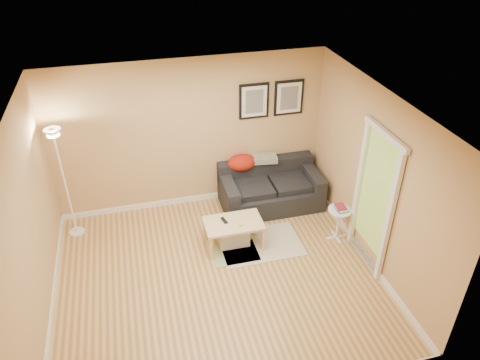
% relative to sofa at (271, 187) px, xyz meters
% --- Properties ---
extents(floor, '(4.50, 4.50, 0.00)m').
position_rel_sofa_xyz_m(floor, '(-1.28, -1.53, -0.38)').
color(floor, tan).
rests_on(floor, ground).
extents(ceiling, '(4.50, 4.50, 0.00)m').
position_rel_sofa_xyz_m(ceiling, '(-1.28, -1.53, 2.23)').
color(ceiling, white).
rests_on(ceiling, wall_back).
extents(wall_back, '(4.50, 0.00, 4.50)m').
position_rel_sofa_xyz_m(wall_back, '(-1.28, 0.47, 0.92)').
color(wall_back, tan).
rests_on(wall_back, ground).
extents(wall_front, '(4.50, 0.00, 4.50)m').
position_rel_sofa_xyz_m(wall_front, '(-1.28, -3.53, 0.92)').
color(wall_front, tan).
rests_on(wall_front, ground).
extents(wall_left, '(0.00, 4.00, 4.00)m').
position_rel_sofa_xyz_m(wall_left, '(-3.53, -1.53, 0.92)').
color(wall_left, tan).
rests_on(wall_left, ground).
extents(wall_right, '(0.00, 4.00, 4.00)m').
position_rel_sofa_xyz_m(wall_right, '(0.97, -1.53, 0.92)').
color(wall_right, tan).
rests_on(wall_right, ground).
extents(baseboard_back, '(4.50, 0.02, 0.10)m').
position_rel_sofa_xyz_m(baseboard_back, '(-1.28, 0.46, -0.33)').
color(baseboard_back, white).
rests_on(baseboard_back, ground).
extents(baseboard_left, '(0.02, 4.00, 0.10)m').
position_rel_sofa_xyz_m(baseboard_left, '(-3.52, -1.53, -0.33)').
color(baseboard_left, white).
rests_on(baseboard_left, ground).
extents(baseboard_right, '(0.02, 4.00, 0.10)m').
position_rel_sofa_xyz_m(baseboard_right, '(0.96, -1.53, -0.33)').
color(baseboard_right, white).
rests_on(baseboard_right, ground).
extents(sofa, '(1.70, 0.90, 0.75)m').
position_rel_sofa_xyz_m(sofa, '(0.00, 0.00, 0.00)').
color(sofa, black).
rests_on(sofa, ground).
extents(red_throw, '(0.48, 0.36, 0.28)m').
position_rel_sofa_xyz_m(red_throw, '(-0.45, 0.29, 0.40)').
color(red_throw, '#AB290F').
rests_on(red_throw, sofa).
extents(plaid_throw, '(0.45, 0.32, 0.10)m').
position_rel_sofa_xyz_m(plaid_throw, '(-0.03, 0.30, 0.41)').
color(plaid_throw, tan).
rests_on(plaid_throw, sofa).
extents(framed_print_left, '(0.50, 0.04, 0.60)m').
position_rel_sofa_xyz_m(framed_print_left, '(-0.20, 0.45, 1.43)').
color(framed_print_left, black).
rests_on(framed_print_left, wall_back).
extents(framed_print_right, '(0.50, 0.04, 0.60)m').
position_rel_sofa_xyz_m(framed_print_right, '(0.40, 0.45, 1.43)').
color(framed_print_right, black).
rests_on(framed_print_right, wall_back).
extents(area_rug, '(1.25, 0.85, 0.01)m').
position_rel_sofa_xyz_m(area_rug, '(-0.47, -0.99, -0.37)').
color(area_rug, beige).
rests_on(area_rug, ground).
extents(green_runner, '(0.70, 0.50, 0.01)m').
position_rel_sofa_xyz_m(green_runner, '(-0.92, -1.09, -0.37)').
color(green_runner, '#668C4C').
rests_on(green_runner, ground).
extents(coffee_table, '(1.00, 0.78, 0.44)m').
position_rel_sofa_xyz_m(coffee_table, '(-0.88, -0.88, -0.15)').
color(coffee_table, beige).
rests_on(coffee_table, ground).
extents(remote_control, '(0.09, 0.17, 0.02)m').
position_rel_sofa_xyz_m(remote_control, '(-1.01, -0.82, 0.08)').
color(remote_control, black).
rests_on(remote_control, coffee_table).
extents(tape_roll, '(0.07, 0.07, 0.03)m').
position_rel_sofa_xyz_m(tape_roll, '(-0.80, -0.99, 0.08)').
color(tape_roll, yellow).
rests_on(tape_roll, coffee_table).
extents(storage_bin, '(0.48, 0.35, 0.29)m').
position_rel_sofa_xyz_m(storage_bin, '(-0.88, -0.84, -0.23)').
color(storage_bin, white).
rests_on(storage_bin, ground).
extents(side_table, '(0.36, 0.36, 0.56)m').
position_rel_sofa_xyz_m(side_table, '(0.74, -1.13, -0.10)').
color(side_table, white).
rests_on(side_table, ground).
extents(book_stack, '(0.17, 0.22, 0.07)m').
position_rel_sofa_xyz_m(book_stack, '(0.75, -1.14, 0.22)').
color(book_stack, teal).
rests_on(book_stack, side_table).
extents(floor_lamp, '(0.24, 0.24, 1.87)m').
position_rel_sofa_xyz_m(floor_lamp, '(-3.28, 0.05, 0.51)').
color(floor_lamp, white).
rests_on(floor_lamp, ground).
extents(doorway, '(0.12, 1.01, 2.13)m').
position_rel_sofa_xyz_m(doorway, '(0.92, -1.68, 0.65)').
color(doorway, white).
rests_on(doorway, ground).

